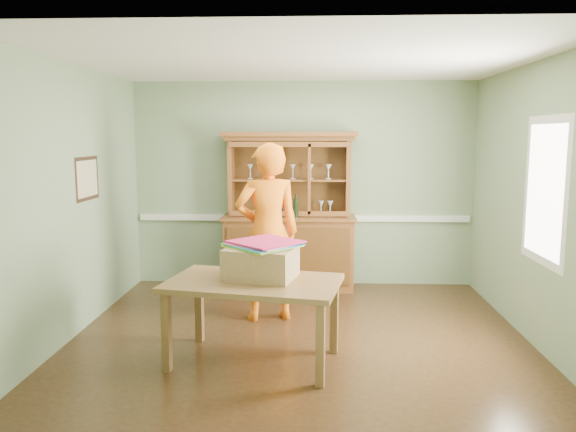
{
  "coord_description": "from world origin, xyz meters",
  "views": [
    {
      "loc": [
        0.12,
        -5.47,
        2.0
      ],
      "look_at": [
        -0.13,
        0.4,
        1.15
      ],
      "focal_mm": 35.0,
      "sensor_mm": 36.0,
      "label": 1
    }
  ],
  "objects_px": {
    "china_hutch": "(289,234)",
    "dining_table": "(253,290)",
    "cardboard_box": "(261,263)",
    "person": "(268,233)"
  },
  "relations": [
    {
      "from": "china_hutch",
      "to": "person",
      "type": "height_order",
      "value": "china_hutch"
    },
    {
      "from": "cardboard_box",
      "to": "person",
      "type": "xyz_separation_m",
      "value": [
        -0.03,
        1.09,
        0.08
      ]
    },
    {
      "from": "person",
      "to": "dining_table",
      "type": "bearing_deg",
      "value": 72.98
    },
    {
      "from": "china_hutch",
      "to": "dining_table",
      "type": "bearing_deg",
      "value": -94.82
    },
    {
      "from": "person",
      "to": "cardboard_box",
      "type": "bearing_deg",
      "value": 75.95
    },
    {
      "from": "china_hutch",
      "to": "cardboard_box",
      "type": "height_order",
      "value": "china_hutch"
    },
    {
      "from": "dining_table",
      "to": "cardboard_box",
      "type": "relative_size",
      "value": 2.75
    },
    {
      "from": "person",
      "to": "china_hutch",
      "type": "bearing_deg",
      "value": -113.21
    },
    {
      "from": "china_hutch",
      "to": "dining_table",
      "type": "distance_m",
      "value": 2.49
    },
    {
      "from": "china_hutch",
      "to": "dining_table",
      "type": "xyz_separation_m",
      "value": [
        -0.21,
        -2.49,
        -0.07
      ]
    }
  ]
}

